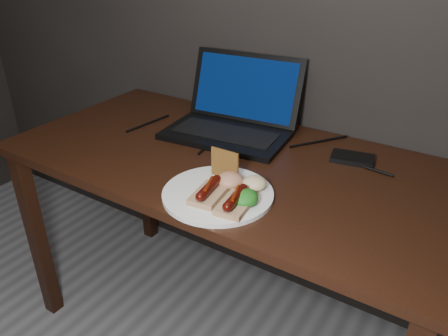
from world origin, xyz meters
TOP-DOWN VIEW (x-y plane):
  - desk at (0.00, 1.38)m, footprint 1.40×0.70m
  - laptop at (-0.09, 1.56)m, footprint 0.44×0.37m
  - hard_drive at (0.34, 1.56)m, footprint 0.14×0.10m
  - desk_cables at (0.01, 1.51)m, footprint 0.87×0.39m
  - plate at (0.10, 1.17)m, footprint 0.35×0.35m
  - bread_sausage_center at (0.10, 1.13)m, footprint 0.09×0.12m
  - bread_sausage_right at (0.18, 1.13)m, footprint 0.08×0.12m
  - crispbread at (0.08, 1.24)m, footprint 0.08×0.01m
  - salad_greens at (0.19, 1.16)m, footprint 0.07×0.07m
  - salsa_mound at (0.12, 1.21)m, footprint 0.07×0.07m
  - coleslaw_mound at (0.18, 1.23)m, footprint 0.06×0.06m

SIDE VIEW (x-z plane):
  - desk at x=0.00m, z-range 0.29..1.04m
  - desk_cables at x=0.01m, z-range 0.75..0.76m
  - plate at x=0.10m, z-range 0.75..0.76m
  - hard_drive at x=0.34m, z-range 0.75..0.77m
  - bread_sausage_center at x=0.10m, z-range 0.76..0.80m
  - bread_sausage_right at x=0.18m, z-range 0.76..0.80m
  - coleslaw_mound at x=0.18m, z-range 0.76..0.80m
  - salad_greens at x=0.19m, z-range 0.76..0.80m
  - salsa_mound at x=0.12m, z-range 0.76..0.80m
  - crispbread at x=0.08m, z-range 0.76..0.85m
  - laptop at x=-0.09m, z-range 0.68..0.93m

